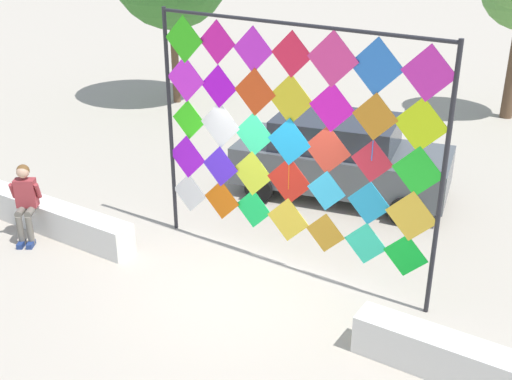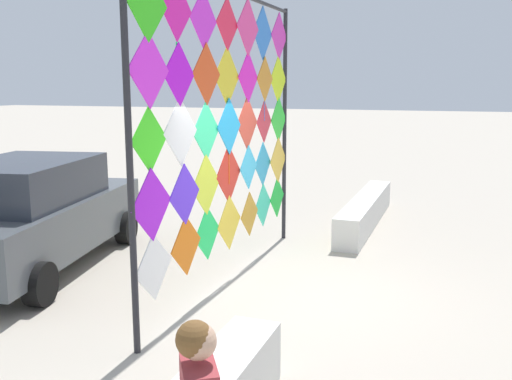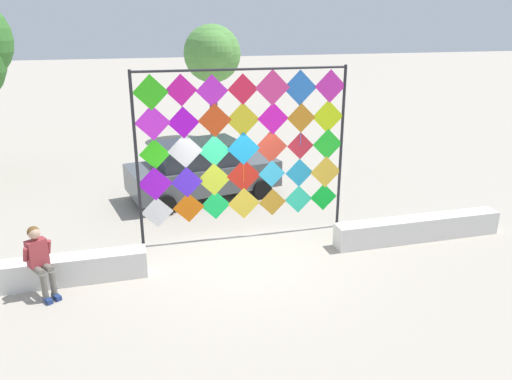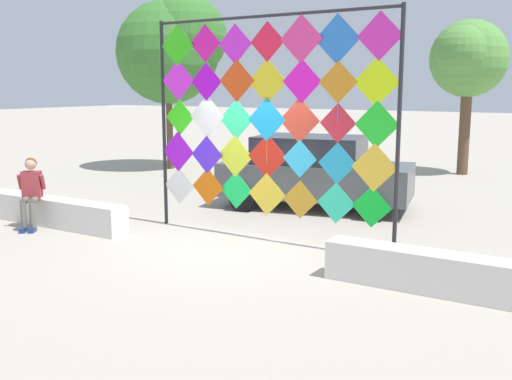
% 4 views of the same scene
% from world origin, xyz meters
% --- Properties ---
extents(ground, '(120.00, 120.00, 0.00)m').
position_xyz_m(ground, '(0.00, 0.00, 0.00)').
color(ground, '#ADA393').
extents(plaza_ledge_left, '(4.18, 0.46, 0.56)m').
position_xyz_m(plaza_ledge_left, '(-4.22, -0.29, 0.28)').
color(plaza_ledge_left, silver).
rests_on(plaza_ledge_left, ground).
extents(kite_display_rack, '(4.90, 0.17, 4.03)m').
position_xyz_m(kite_display_rack, '(0.27, 0.99, 2.32)').
color(kite_display_rack, '#232328').
rests_on(kite_display_rack, ground).
extents(seated_vendor, '(0.63, 0.68, 1.40)m').
position_xyz_m(seated_vendor, '(-4.09, -0.71, 0.82)').
color(seated_vendor, '#666056').
rests_on(seated_vendor, ground).
extents(parked_car, '(4.56, 2.71, 1.66)m').
position_xyz_m(parked_car, '(-0.26, 4.04, 0.84)').
color(parked_car, '#4C5156').
rests_on(parked_car, ground).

